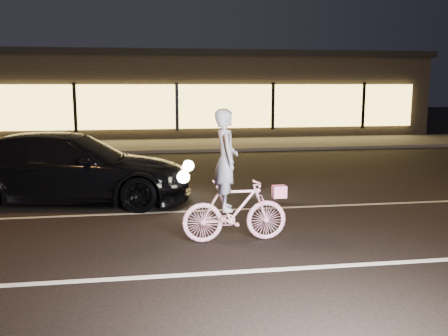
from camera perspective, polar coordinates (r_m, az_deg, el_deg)
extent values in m
plane|color=black|center=(8.64, 1.03, -8.14)|extent=(90.00, 90.00, 0.00)
cube|color=silver|center=(7.25, 3.12, -11.68)|extent=(60.00, 0.12, 0.01)
cube|color=gray|center=(10.54, -0.86, -4.85)|extent=(60.00, 0.10, 0.01)
cube|color=#383533|center=(21.31, -5.03, 2.63)|extent=(30.00, 4.00, 0.12)
cube|color=black|center=(27.15, -5.98, 8.21)|extent=(25.00, 8.00, 4.00)
cube|color=black|center=(27.18, -6.05, 12.54)|extent=(25.40, 8.40, 0.30)
cube|color=#EDBE53|center=(23.07, -5.41, 6.99)|extent=(23.00, 0.15, 2.00)
cube|color=black|center=(23.15, -16.66, 6.65)|extent=(0.15, 0.08, 2.20)
cube|color=black|center=(22.99, -5.40, 6.98)|extent=(0.15, 0.08, 2.20)
cube|color=black|center=(23.70, 5.61, 7.06)|extent=(0.15, 0.08, 2.20)
cube|color=black|center=(25.20, 15.63, 6.90)|extent=(0.15, 0.08, 2.20)
imported|color=#DD3C7E|center=(8.39, 1.24, -4.88)|extent=(1.78, 0.50, 1.07)
imported|color=silver|center=(8.19, 0.22, 0.94)|extent=(0.40, 0.61, 1.68)
cube|color=#FF5D8E|center=(8.49, 6.33, -2.69)|extent=(0.22, 0.18, 0.20)
imported|color=black|center=(11.63, -17.17, 0.00)|extent=(5.65, 3.01, 1.56)
sphere|color=#FFF2BF|center=(11.84, -4.09, 0.26)|extent=(0.26, 0.26, 0.26)
sphere|color=#FFF2BF|center=(10.44, -4.67, -1.02)|extent=(0.26, 0.26, 0.26)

